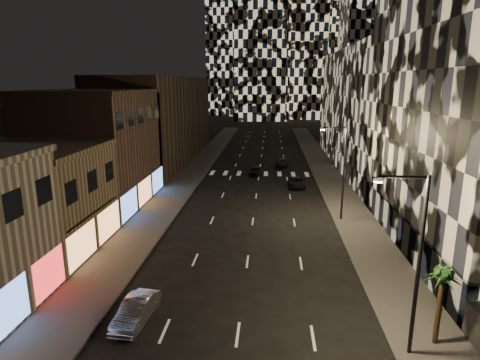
% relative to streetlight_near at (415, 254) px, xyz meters
% --- Properties ---
extents(sidewalk_left, '(4.00, 120.00, 0.15)m').
position_rel_streetlight_near_xyz_m(sidewalk_left, '(-18.35, 40.00, -5.28)').
color(sidewalk_left, '#47443F').
rests_on(sidewalk_left, ground).
extents(sidewalk_right, '(4.00, 120.00, 0.15)m').
position_rel_streetlight_near_xyz_m(sidewalk_right, '(1.65, 40.00, -5.28)').
color(sidewalk_right, '#47443F').
rests_on(sidewalk_right, ground).
extents(curb_left, '(0.20, 120.00, 0.15)m').
position_rel_streetlight_near_xyz_m(curb_left, '(-16.25, 40.00, -5.28)').
color(curb_left, '#4C4C47').
rests_on(curb_left, ground).
extents(curb_right, '(0.20, 120.00, 0.15)m').
position_rel_streetlight_near_xyz_m(curb_right, '(-0.45, 40.00, -5.28)').
color(curb_right, '#4C4C47').
rests_on(curb_right, ground).
extents(retail_tan, '(10.00, 10.00, 8.00)m').
position_rel_streetlight_near_xyz_m(retail_tan, '(-25.35, 11.00, -1.35)').
color(retail_tan, '#776247').
rests_on(retail_tan, ground).
extents(retail_brown, '(10.00, 15.00, 12.00)m').
position_rel_streetlight_near_xyz_m(retail_brown, '(-25.35, 23.50, 0.65)').
color(retail_brown, '#4D372B').
rests_on(retail_brown, ground).
extents(retail_filler_left, '(10.00, 40.00, 14.00)m').
position_rel_streetlight_near_xyz_m(retail_filler_left, '(-25.35, 50.00, 1.65)').
color(retail_filler_left, '#4D372B').
rests_on(retail_filler_left, ground).
extents(midrise_base, '(0.60, 25.00, 3.00)m').
position_rel_streetlight_near_xyz_m(midrise_base, '(3.95, 14.50, -3.85)').
color(midrise_base, '#383838').
rests_on(midrise_base, ground).
extents(midrise_filler_right, '(16.00, 40.00, 18.00)m').
position_rel_streetlight_near_xyz_m(midrise_filler_right, '(11.65, 47.00, 3.65)').
color(midrise_filler_right, '#232326').
rests_on(midrise_filler_right, ground).
extents(streetlight_near, '(2.55, 0.25, 9.00)m').
position_rel_streetlight_near_xyz_m(streetlight_near, '(0.00, 0.00, 0.00)').
color(streetlight_near, black).
rests_on(streetlight_near, sidewalk_right).
extents(streetlight_far, '(2.55, 0.25, 9.00)m').
position_rel_streetlight_near_xyz_m(streetlight_far, '(0.00, 20.00, 0.00)').
color(streetlight_far, black).
rests_on(streetlight_far, sidewalk_right).
extents(car_silver_parked, '(1.81, 4.19, 1.34)m').
position_rel_streetlight_near_xyz_m(car_silver_parked, '(-14.15, 1.73, -4.68)').
color(car_silver_parked, gray).
rests_on(car_silver_parked, ground).
extents(car_dark_midlane, '(1.72, 3.74, 1.24)m').
position_rel_streetlight_near_xyz_m(car_dark_midlane, '(-8.85, 39.11, -4.73)').
color(car_dark_midlane, black).
rests_on(car_dark_midlane, ground).
extents(car_dark_oncoming, '(2.16, 4.64, 1.31)m').
position_rel_streetlight_near_xyz_m(car_dark_oncoming, '(-4.85, 45.66, -4.70)').
color(car_dark_oncoming, black).
rests_on(car_dark_oncoming, ground).
extents(car_dark_rightlane, '(2.02, 4.37, 1.21)m').
position_rel_streetlight_near_xyz_m(car_dark_rightlane, '(-3.30, 32.44, -4.75)').
color(car_dark_rightlane, black).
rests_on(car_dark_rightlane, ground).
extents(palm_tree, '(2.11, 2.13, 4.19)m').
position_rel_streetlight_near_xyz_m(palm_tree, '(1.82, 0.88, -1.75)').
color(palm_tree, '#47331E').
rests_on(palm_tree, sidewalk_right).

